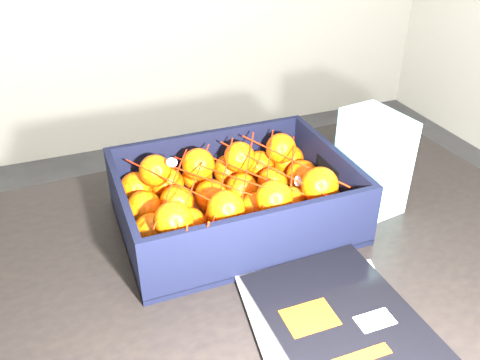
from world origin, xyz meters
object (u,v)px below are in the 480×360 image
object	(u,v)px
magazine_stack	(334,326)
retail_carton	(372,161)
table	(249,300)
produce_crate	(234,205)

from	to	relation	value
magazine_stack	retail_carton	bearing A→B (deg)	49.07
table	retail_carton	world-z (taller)	retail_carton
table	magazine_stack	size ratio (longest dim) A/B	3.79
magazine_stack	produce_crate	size ratio (longest dim) A/B	0.79
magazine_stack	retail_carton	distance (m)	0.36
table	magazine_stack	bearing A→B (deg)	-74.47
retail_carton	produce_crate	bearing A→B (deg)	164.41
magazine_stack	produce_crate	world-z (taller)	produce_crate
magazine_stack	table	bearing A→B (deg)	105.53
table	produce_crate	world-z (taller)	produce_crate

